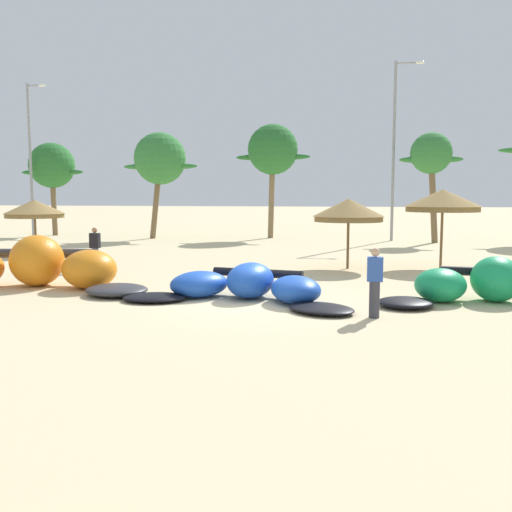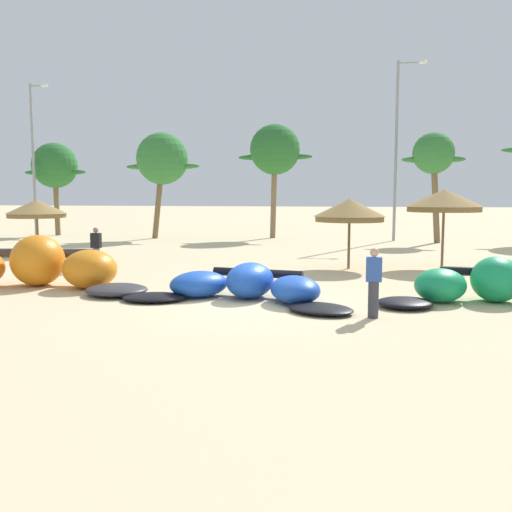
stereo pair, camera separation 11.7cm
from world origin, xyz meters
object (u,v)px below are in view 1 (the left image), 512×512
kite_left (246,286)px  palm_left_of_gap (273,151)px  beach_umbrella_middle (349,210)px  palm_leftmost (52,166)px  kite_far_left (32,268)px  kite_left_of_center (499,286)px  person_near_kites (95,249)px  lamppost_west_center (396,143)px  lamppost_west (31,154)px  palm_center_left (431,155)px  beach_umbrella_near_palms (443,200)px  beach_umbrella_near_van (35,209)px  person_by_umbrellas (375,283)px  palm_left (160,159)px

kite_left → palm_left_of_gap: (-3.09, 22.07, 5.37)m
beach_umbrella_middle → palm_leftmost: bearing=145.9°
kite_far_left → kite_left_of_center: bearing=0.7°
kite_left_of_center → person_near_kites: (-13.38, 3.96, 0.36)m
kite_left_of_center → lamppost_west_center: 21.40m
beach_umbrella_middle → lamppost_west: bearing=149.9°
kite_left → palm_center_left: 21.88m
beach_umbrella_near_palms → palm_leftmost: (-24.67, 13.31, 2.23)m
kite_left → beach_umbrella_middle: (2.43, 7.15, 1.88)m
beach_umbrella_near_palms → person_near_kites: 13.39m
beach_umbrella_middle → person_near_kites: (-9.28, -2.44, -1.43)m
kite_left_of_center → beach_umbrella_near_van: 20.92m
kite_far_left → person_by_umbrellas: (10.18, -2.17, 0.21)m
palm_leftmost → lamppost_west_center: size_ratio=0.59×
kite_far_left → palm_left_of_gap: (3.72, 21.47, 5.13)m
kite_far_left → lamppost_west_center: lamppost_west_center is taller
kite_left → palm_left: 23.05m
palm_left_of_gap → person_by_umbrellas: bearing=-74.7°
kite_far_left → palm_leftmost: 24.36m
person_by_umbrellas → palm_leftmost: size_ratio=0.25×
kite_left_of_center → lamppost_west: size_ratio=0.64×
palm_left → palm_left_of_gap: 7.37m
person_near_kites → palm_left: size_ratio=0.24×
beach_umbrella_near_van → beach_umbrella_middle: (14.82, -2.31, 0.07)m
kite_far_left → beach_umbrella_near_palms: (12.78, 7.52, 2.01)m
palm_left → palm_center_left: size_ratio=1.05×
palm_left → palm_center_left: 16.89m
beach_umbrella_near_van → palm_leftmost: 13.78m
person_by_umbrellas → beach_umbrella_near_van: bearing=145.0°
palm_left_of_gap → kite_left: bearing=-82.0°
kite_left → palm_left: palm_left is taller
palm_center_left → lamppost_west_center: size_ratio=0.60×
person_near_kites → beach_umbrella_middle: bearing=14.7°
person_near_kites → palm_leftmost: palm_leftmost is taller
palm_left_of_gap → lamppost_west: bearing=-171.2°
beach_umbrella_near_palms → palm_center_left: bearing=86.5°
beach_umbrella_middle → palm_left: (-12.60, 12.98, 2.88)m
kite_left_of_center → beach_umbrella_near_palms: beach_umbrella_near_palms is taller
kite_left → person_near_kites: 8.33m
beach_umbrella_near_van → person_by_umbrellas: size_ratio=1.74×
lamppost_west → kite_far_left: bearing=-57.2°
kite_left_of_center → palm_leftmost: palm_leftmost is taller
palm_center_left → kite_far_left: bearing=-124.5°
kite_far_left → person_by_umbrellas: 10.41m
kite_left_of_center → palm_center_left: palm_center_left is taller
kite_left_of_center → palm_left_of_gap: palm_left_of_gap is taller
beach_umbrella_near_van → palm_center_left: bearing=29.5°
beach_umbrella_middle → palm_leftmost: 25.63m
kite_far_left → palm_center_left: 24.30m
beach_umbrella_near_palms → lamppost_west: lamppost_west is taller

